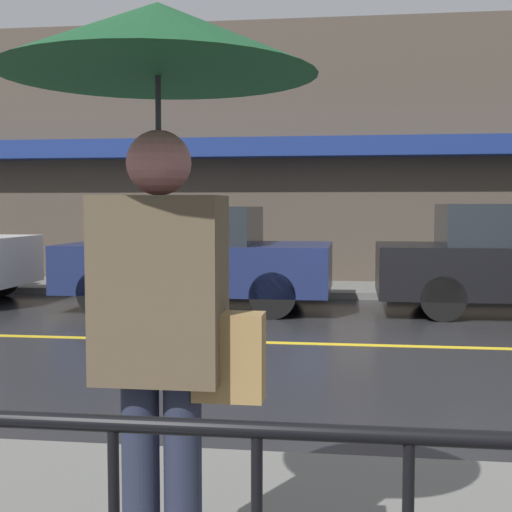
% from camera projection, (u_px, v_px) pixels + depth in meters
% --- Properties ---
extents(ground_plane, '(80.00, 80.00, 0.00)m').
position_uv_depth(ground_plane, '(376.00, 346.00, 7.77)').
color(ground_plane, '#262628').
extents(sidewalk_far, '(28.00, 1.83, 0.11)m').
position_uv_depth(sidewalk_far, '(367.00, 290.00, 12.44)').
color(sidewalk_far, slate).
rests_on(sidewalk_far, ground_plane).
extents(lane_marking, '(25.20, 0.12, 0.01)m').
position_uv_depth(lane_marking, '(376.00, 345.00, 7.77)').
color(lane_marking, gold).
rests_on(lane_marking, ground_plane).
extents(building_storefront, '(28.00, 0.85, 5.00)m').
position_uv_depth(building_storefront, '(368.00, 153.00, 13.29)').
color(building_storefront, '#4C4238').
rests_on(building_storefront, ground_plane).
extents(pedestrian, '(1.08, 1.08, 2.09)m').
position_uv_depth(pedestrian, '(160.00, 128.00, 2.40)').
color(pedestrian, '#23283D').
rests_on(pedestrian, sidewalk_near).
extents(car_navy, '(3.92, 1.90, 1.51)m').
position_uv_depth(car_navy, '(195.00, 257.00, 10.59)').
color(car_navy, '#19234C').
rests_on(car_navy, ground_plane).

